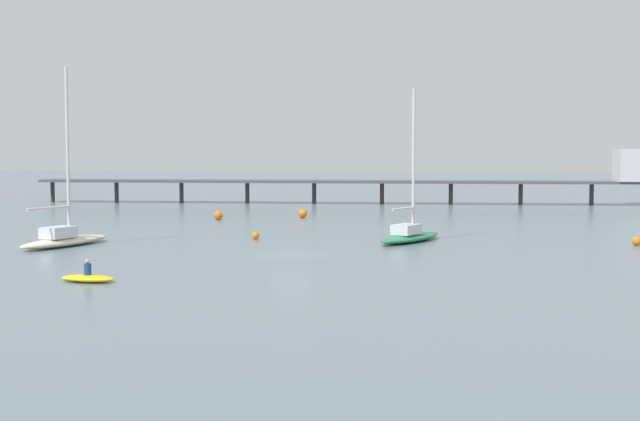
% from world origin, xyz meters
% --- Properties ---
extents(ground_plane, '(400.00, 400.00, 0.00)m').
position_xyz_m(ground_plane, '(0.00, 0.00, 0.00)').
color(ground_plane, slate).
extents(pier, '(74.77, 4.33, 6.51)m').
position_xyz_m(pier, '(14.31, 50.92, 3.45)').
color(pier, '#4C4C51').
rests_on(pier, ground_plane).
extents(sailboat_cream, '(4.61, 8.28, 12.01)m').
position_xyz_m(sailboat_cream, '(-15.81, 3.25, 0.70)').
color(sailboat_cream, beige).
rests_on(sailboat_cream, ground_plane).
extents(sailboat_green, '(5.39, 7.62, 10.73)m').
position_xyz_m(sailboat_green, '(7.29, 8.36, 0.64)').
color(sailboat_green, '#287F4C').
rests_on(sailboat_green, ground_plane).
extents(dinghy_yellow, '(2.97, 1.70, 1.14)m').
position_xyz_m(dinghy_yellow, '(-8.46, -11.99, 0.21)').
color(dinghy_yellow, yellow).
rests_on(dinghy_yellow, ground_plane).
extents(mooring_buoy_mid, '(0.84, 0.84, 0.84)m').
position_xyz_m(mooring_buoy_mid, '(-2.78, 29.00, 0.42)').
color(mooring_buoy_mid, orange).
rests_on(mooring_buoy_mid, ground_plane).
extents(mooring_buoy_inner, '(0.55, 0.55, 0.55)m').
position_xyz_m(mooring_buoy_inner, '(-3.80, 9.07, 0.27)').
color(mooring_buoy_inner, orange).
rests_on(mooring_buoy_inner, ground_plane).
extents(mooring_buoy_far, '(0.83, 0.83, 0.83)m').
position_xyz_m(mooring_buoy_far, '(-10.28, 26.09, 0.42)').
color(mooring_buoy_far, orange).
rests_on(mooring_buoy_far, ground_plane).
extents(mooring_buoy_near, '(0.63, 0.63, 0.63)m').
position_xyz_m(mooring_buoy_near, '(22.55, 7.45, 0.31)').
color(mooring_buoy_near, orange).
rests_on(mooring_buoy_near, ground_plane).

